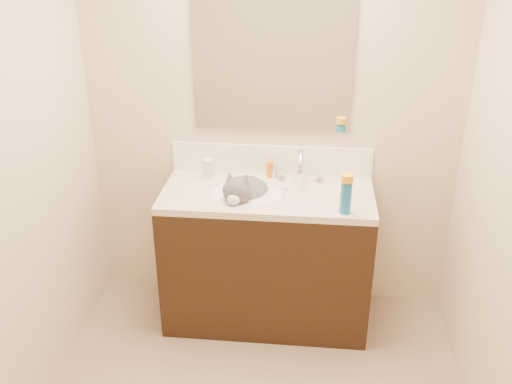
% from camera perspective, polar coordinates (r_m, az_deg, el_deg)
% --- Properties ---
extents(room_shell, '(2.24, 2.54, 2.52)m').
position_cam_1_polar(room_shell, '(2.08, -0.96, 4.01)').
color(room_shell, beige).
rests_on(room_shell, ground).
extents(vanity_cabinet, '(1.20, 0.55, 0.82)m').
position_cam_1_polar(vanity_cabinet, '(3.44, 1.09, -6.75)').
color(vanity_cabinet, black).
rests_on(vanity_cabinet, ground).
extents(counter_slab, '(1.20, 0.55, 0.04)m').
position_cam_1_polar(counter_slab, '(3.23, 1.15, -0.30)').
color(counter_slab, beige).
rests_on(counter_slab, vanity_cabinet).
extents(basin, '(0.45, 0.36, 0.14)m').
position_cam_1_polar(basin, '(3.24, -1.02, -1.24)').
color(basin, white).
rests_on(basin, vanity_cabinet).
extents(faucet, '(0.28, 0.20, 0.21)m').
position_cam_1_polar(faucet, '(3.31, 4.48, 2.24)').
color(faucet, silver).
rests_on(faucet, counter_slab).
extents(cat, '(0.35, 0.43, 0.32)m').
position_cam_1_polar(cat, '(3.25, -1.22, -0.35)').
color(cat, '#4B484B').
rests_on(cat, basin).
extents(backsplash, '(1.20, 0.02, 0.18)m').
position_cam_1_polar(backsplash, '(3.43, 1.53, 3.27)').
color(backsplash, white).
rests_on(backsplash, counter_slab).
extents(mirror, '(0.90, 0.02, 0.80)m').
position_cam_1_polar(mirror, '(3.25, 1.66, 12.93)').
color(mirror, white).
rests_on(mirror, room_shell).
extents(pill_bottle, '(0.08, 0.08, 0.11)m').
position_cam_1_polar(pill_bottle, '(3.39, -4.77, 2.32)').
color(pill_bottle, silver).
rests_on(pill_bottle, counter_slab).
extents(pill_label, '(0.07, 0.07, 0.04)m').
position_cam_1_polar(pill_label, '(3.40, -4.76, 2.12)').
color(pill_label, orange).
rests_on(pill_label, pill_bottle).
extents(silver_jar, '(0.06, 0.06, 0.05)m').
position_cam_1_polar(silver_jar, '(3.40, 1.85, 1.93)').
color(silver_jar, '#B7B7BC').
rests_on(silver_jar, counter_slab).
extents(amber_bottle, '(0.04, 0.04, 0.10)m').
position_cam_1_polar(amber_bottle, '(3.39, 1.42, 2.29)').
color(amber_bottle, '#C67217').
rests_on(amber_bottle, counter_slab).
extents(toothbrush, '(0.02, 0.13, 0.01)m').
position_cam_1_polar(toothbrush, '(3.24, 2.94, 0.23)').
color(toothbrush, silver).
rests_on(toothbrush, counter_slab).
extents(toothbrush_head, '(0.02, 0.03, 0.02)m').
position_cam_1_polar(toothbrush_head, '(3.24, 2.94, 0.29)').
color(toothbrush_head, '#62A0D2').
rests_on(toothbrush_head, counter_slab).
extents(spray_can, '(0.06, 0.06, 0.16)m').
position_cam_1_polar(spray_can, '(3.00, 8.95, -0.66)').
color(spray_can, '#196DB0').
rests_on(spray_can, counter_slab).
extents(spray_cap, '(0.07, 0.07, 0.04)m').
position_cam_1_polar(spray_cap, '(2.95, 9.11, 1.40)').
color(spray_cap, yellow).
rests_on(spray_cap, spray_can).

